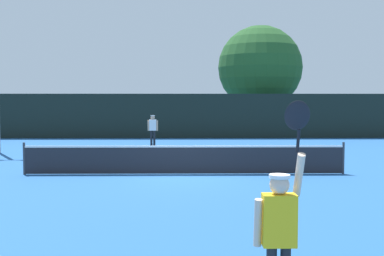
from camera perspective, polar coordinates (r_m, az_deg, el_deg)
name	(u,v)px	position (r m, az deg, el deg)	size (l,w,h in m)	color
ground_plane	(184,174)	(15.74, -0.92, -5.63)	(120.00, 120.00, 0.00)	#235693
tennis_net	(184,159)	(15.67, -0.92, -3.78)	(10.73, 0.08, 1.07)	#232328
perimeter_fence	(185,116)	(30.70, -0.85, 1.47)	(29.95, 0.12, 2.91)	black
player_serving	(280,222)	(5.53, 10.61, -11.17)	(0.67, 0.39, 2.46)	yellow
player_receiving	(153,127)	(25.78, -4.79, 0.12)	(0.57, 0.24, 1.65)	white
tennis_ball	(141,171)	(16.28, -6.23, -5.23)	(0.07, 0.07, 0.07)	#CCE033
large_tree	(260,68)	(35.98, 8.25, 7.25)	(6.31, 6.31, 8.10)	brown
parked_car_near	(142,122)	(37.62, -6.05, 0.76)	(2.06, 4.27, 1.69)	red
parked_car_mid	(275,123)	(36.64, 10.10, 0.66)	(2.13, 4.30, 1.69)	black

